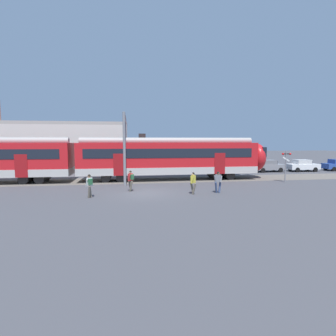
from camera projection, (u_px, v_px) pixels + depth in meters
name	position (u px, v px, depth m)	size (l,w,h in m)	color
ground_plane	(146.00, 193.00, 20.07)	(160.00, 160.00, 0.00)	#424247
track_bed	(57.00, 182.00, 25.58)	(80.00, 4.40, 0.01)	#605951
commuter_train	(83.00, 159.00, 25.69)	(38.05, 3.07, 4.73)	#B7B2AD
pedestrian_white	(90.00, 184.00, 18.40)	(0.50, 0.71, 1.67)	#6B6051
pedestrian_red	(131.00, 179.00, 20.75)	(0.50, 0.68, 1.67)	#6B6051
pedestrian_yellow	(193.00, 182.00, 19.61)	(0.44, 0.68, 1.67)	#6B6051
pedestrian_grey	(218.00, 181.00, 20.11)	(0.67, 0.46, 1.67)	navy
parked_car_grey	(268.00, 166.00, 33.87)	(4.08, 1.91, 1.54)	gray
parked_car_white	(303.00, 165.00, 34.38)	(4.03, 1.81, 1.54)	silver
catenary_gantry	(125.00, 138.00, 26.06)	(0.24, 6.64, 6.53)	gray
crossing_signal	(286.00, 162.00, 25.17)	(0.96, 0.22, 3.00)	gray
background_building	(50.00, 147.00, 34.19)	(19.96, 5.00, 9.20)	beige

